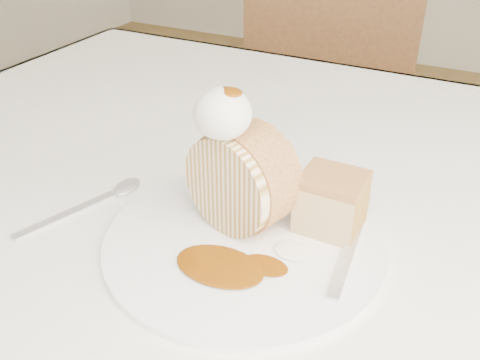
% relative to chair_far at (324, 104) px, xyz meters
% --- Properties ---
extents(table, '(1.40, 0.90, 0.75)m').
position_rel_chair_far_xyz_m(table, '(0.26, -0.79, 0.15)').
color(table, white).
rests_on(table, ground).
extents(chair_far, '(0.53, 0.53, 0.89)m').
position_rel_chair_far_xyz_m(chair_far, '(0.00, 0.00, 0.00)').
color(chair_far, brown).
rests_on(chair_far, ground).
extents(plate, '(0.30, 0.30, 0.01)m').
position_rel_chair_far_xyz_m(plate, '(0.22, -0.95, 0.24)').
color(plate, white).
rests_on(plate, table).
extents(roulade_slice, '(0.12, 0.09, 0.11)m').
position_rel_chair_far_xyz_m(roulade_slice, '(0.21, -0.92, 0.30)').
color(roulade_slice, beige).
rests_on(roulade_slice, plate).
extents(cake_chunk, '(0.07, 0.06, 0.06)m').
position_rel_chair_far_xyz_m(cake_chunk, '(0.29, -0.88, 0.28)').
color(cake_chunk, tan).
rests_on(cake_chunk, plate).
extents(whipped_cream, '(0.06, 0.06, 0.05)m').
position_rel_chair_far_xyz_m(whipped_cream, '(0.19, -0.94, 0.38)').
color(whipped_cream, white).
rests_on(whipped_cream, roulade_slice).
extents(caramel_drizzle, '(0.03, 0.02, 0.01)m').
position_rel_chair_far_xyz_m(caramel_drizzle, '(0.20, -0.94, 0.41)').
color(caramel_drizzle, '#683204').
rests_on(caramel_drizzle, whipped_cream).
extents(caramel_pool, '(0.09, 0.06, 0.00)m').
position_rel_chair_far_xyz_m(caramel_pool, '(0.22, -1.00, 0.25)').
color(caramel_pool, '#683204').
rests_on(caramel_pool, plate).
extents(fork, '(0.04, 0.18, 0.00)m').
position_rel_chair_far_xyz_m(fork, '(0.33, -0.93, 0.25)').
color(fork, silver).
rests_on(fork, plate).
extents(spoon, '(0.07, 0.16, 0.00)m').
position_rel_chair_far_xyz_m(spoon, '(0.02, -0.99, 0.24)').
color(spoon, silver).
rests_on(spoon, table).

